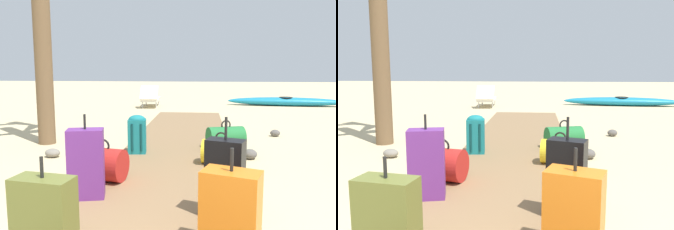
% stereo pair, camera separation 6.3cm
% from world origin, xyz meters
% --- Properties ---
extents(ground_plane, '(60.00, 60.00, 0.00)m').
position_xyz_m(ground_plane, '(0.00, 3.54, 0.00)').
color(ground_plane, '#CCB789').
extents(boardwalk, '(1.72, 8.85, 0.08)m').
position_xyz_m(boardwalk, '(0.00, 4.43, 0.04)').
color(boardwalk, olive).
rests_on(boardwalk, ground).
extents(duffel_bag_green, '(0.66, 0.51, 0.47)m').
position_xyz_m(duffel_bag_green, '(0.78, 4.42, 0.26)').
color(duffel_bag_green, '#237538').
rests_on(duffel_bag_green, boardwalk).
extents(backpack_teal, '(0.29, 0.27, 0.59)m').
position_xyz_m(backpack_teal, '(-0.60, 3.96, 0.39)').
color(backpack_teal, '#197A7F').
rests_on(backpack_teal, boardwalk).
extents(suitcase_purple, '(0.39, 0.29, 0.85)m').
position_xyz_m(suitcase_purple, '(-0.75, 2.12, 0.43)').
color(suitcase_purple, '#6B2D84').
rests_on(suitcase_purple, boardwalk).
extents(suitcase_black, '(0.36, 0.28, 0.89)m').
position_xyz_m(suitcase_black, '(0.60, 1.79, 0.43)').
color(suitcase_black, black).
rests_on(suitcase_black, boardwalk).
extents(suitcase_orange, '(0.45, 0.36, 0.76)m').
position_xyz_m(suitcase_orange, '(0.60, 1.20, 0.38)').
color(suitcase_orange, orange).
rests_on(suitcase_orange, boardwalk).
extents(duffel_bag_red, '(0.55, 0.47, 0.49)m').
position_xyz_m(duffel_bag_red, '(-0.74, 2.65, 0.27)').
color(duffel_bag_red, red).
rests_on(duffel_bag_red, boardwalk).
extents(suitcase_olive, '(0.44, 0.27, 0.71)m').
position_xyz_m(suitcase_olive, '(-0.66, 1.02, 0.37)').
color(suitcase_olive, olive).
rests_on(suitcase_olive, boardwalk).
extents(duffel_bag_yellow, '(0.55, 0.41, 0.44)m').
position_xyz_m(duffel_bag_yellow, '(0.65, 3.47, 0.25)').
color(duffel_bag_yellow, gold).
rests_on(duffel_bag_yellow, boardwalk).
extents(lounge_chair, '(0.68, 1.58, 0.78)m').
position_xyz_m(lounge_chair, '(-1.47, 10.89, 0.33)').
color(lounge_chair, white).
rests_on(lounge_chair, ground).
extents(kayak, '(4.21, 0.97, 0.32)m').
position_xyz_m(kayak, '(3.41, 11.71, 0.16)').
color(kayak, teal).
rests_on(kayak, ground).
extents(rock_left_near, '(0.29, 0.27, 0.13)m').
position_xyz_m(rock_left_near, '(-1.92, 3.87, 0.07)').
color(rock_left_near, gray).
rests_on(rock_left_near, ground).
extents(rock_right_far, '(0.24, 0.23, 0.14)m').
position_xyz_m(rock_right_far, '(1.87, 5.89, 0.07)').
color(rock_right_far, '#5B5651').
rests_on(rock_right_far, ground).
extents(rock_right_mid, '(0.31, 0.31, 0.15)m').
position_xyz_m(rock_right_mid, '(1.12, 4.09, 0.07)').
color(rock_right_mid, '#5B5651').
rests_on(rock_right_mid, ground).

